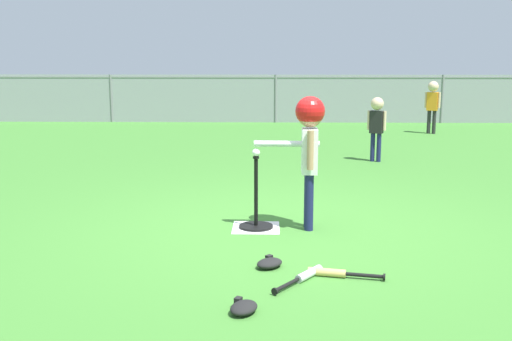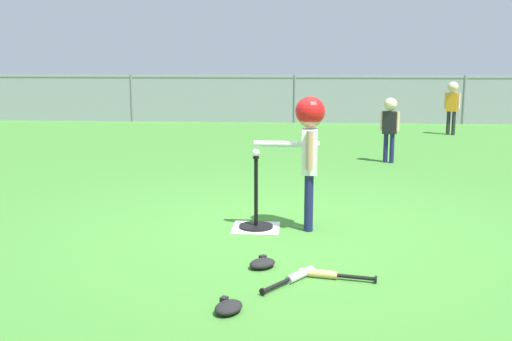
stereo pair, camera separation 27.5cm
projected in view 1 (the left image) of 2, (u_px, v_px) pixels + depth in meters
The scene contains 12 objects.
ground_plane at pixel (282, 230), 5.69m from camera, with size 60.00×60.00×0.00m, color #3D7A2D.
home_plate at pixel (256, 227), 5.77m from camera, with size 0.44×0.44×0.01m, color white.
batting_tee at pixel (256, 217), 5.75m from camera, with size 0.32×0.32×0.68m.
baseball_on_tee at pixel (256, 152), 5.63m from camera, with size 0.07×0.07×0.07m, color white.
batter_child at pixel (309, 135), 5.59m from camera, with size 0.65×0.35×1.24m.
fielder_deep_right at pixel (433, 100), 12.62m from camera, with size 0.30×0.21×1.08m.
fielder_near_right at pixel (377, 120), 9.27m from camera, with size 0.27×0.19×0.98m.
spare_bat_silver at pixel (304, 276), 4.42m from camera, with size 0.39×0.50×0.06m.
spare_bat_wood at pixel (335, 273), 4.48m from camera, with size 0.56×0.17×0.06m.
glove_by_plate at pixel (244, 307), 3.86m from camera, with size 0.23×0.27×0.07m.
glove_near_bats at pixel (270, 263), 4.68m from camera, with size 0.27×0.27×0.07m.
outfield_fence at pixel (276, 97), 14.78m from camera, with size 16.06×0.06×1.15m.
Camera 1 is at (-0.11, -5.49, 1.59)m, focal length 42.99 mm.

